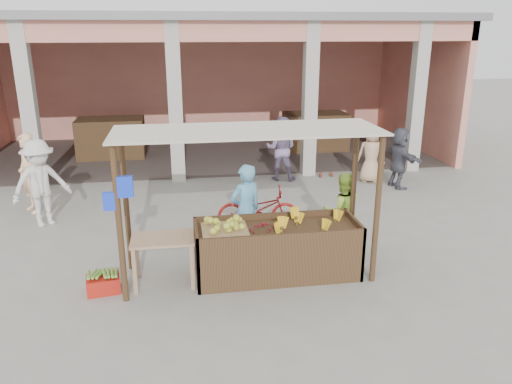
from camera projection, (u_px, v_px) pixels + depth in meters
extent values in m
plane|color=gray|center=(246.00, 276.00, 8.05)|extent=(60.00, 60.00, 0.00)
cube|color=#E29076|center=(202.00, 81.00, 18.12)|extent=(14.00, 0.20, 4.00)
cube|color=#E29076|center=(417.00, 86.00, 16.44)|extent=(0.20, 6.00, 4.00)
cube|color=#E29076|center=(213.00, 31.00, 12.18)|extent=(14.00, 0.30, 0.50)
cube|color=slate|center=(205.00, 18.00, 14.74)|extent=(14.40, 6.40, 0.20)
cube|color=#BAB6AA|center=(29.00, 107.00, 12.05)|extent=(0.35, 0.35, 4.00)
cube|color=#BAB6AA|center=(175.00, 104.00, 12.57)|extent=(0.35, 0.35, 4.00)
cube|color=#BAB6AA|center=(310.00, 101.00, 13.10)|extent=(0.35, 0.35, 4.00)
cube|color=#BAB6AA|center=(417.00, 99.00, 13.55)|extent=(0.35, 0.35, 4.00)
cube|color=#4D381E|center=(111.00, 138.00, 15.38)|extent=(2.00, 1.20, 1.20)
cube|color=#4D381E|center=(315.00, 131.00, 16.36)|extent=(2.00, 1.20, 1.20)
cube|color=#4D381E|center=(277.00, 252.00, 8.00)|extent=(2.60, 0.95, 0.80)
cylinder|color=#4D381E|center=(120.00, 226.00, 6.98)|extent=(0.09, 0.09, 2.35)
cylinder|color=#4D381E|center=(377.00, 211.00, 7.55)|extent=(0.09, 0.09, 2.35)
cylinder|color=#4D381E|center=(126.00, 202.00, 7.96)|extent=(0.09, 0.09, 2.35)
cylinder|color=#4D381E|center=(353.00, 190.00, 8.54)|extent=(0.09, 0.09, 2.35)
cube|color=beige|center=(248.00, 130.00, 7.39)|extent=(4.00, 1.35, 0.03)
cube|color=blue|center=(125.00, 187.00, 6.82)|extent=(0.22, 0.08, 0.30)
cube|color=blue|center=(110.00, 201.00, 6.85)|extent=(0.18, 0.07, 0.26)
cube|color=#99774F|center=(225.00, 230.00, 7.74)|extent=(0.71, 0.62, 0.06)
ellipsoid|color=gold|center=(224.00, 224.00, 7.71)|extent=(0.61, 0.53, 0.13)
ellipsoid|color=maroon|center=(263.00, 226.00, 7.77)|extent=(0.47, 0.39, 0.15)
cube|color=tan|center=(163.00, 239.00, 7.61)|extent=(0.96, 0.64, 0.04)
cube|color=tan|center=(135.00, 272.00, 7.42)|extent=(0.06, 0.06, 0.73)
cube|color=tan|center=(192.00, 267.00, 7.55)|extent=(0.06, 0.06, 0.73)
cube|color=tan|center=(137.00, 256.00, 7.92)|extent=(0.06, 0.06, 0.73)
cube|color=tan|center=(191.00, 253.00, 8.05)|extent=(0.06, 0.06, 0.73)
cube|color=#B51E13|center=(103.00, 284.00, 7.55)|extent=(0.53, 0.42, 0.25)
ellipsoid|color=maroon|center=(321.00, 168.00, 13.31)|extent=(0.40, 0.40, 0.54)
ellipsoid|color=maroon|center=(332.00, 167.00, 13.40)|extent=(0.40, 0.40, 0.54)
imported|color=#5EA6D3|center=(246.00, 207.00, 8.58)|extent=(0.80, 0.72, 1.75)
imported|color=#98BF3E|center=(342.00, 209.00, 8.85)|extent=(0.74, 0.45, 1.51)
imported|color=maroon|center=(258.00, 208.00, 9.85)|extent=(0.78, 1.74, 0.88)
imported|color=silver|center=(40.00, 180.00, 9.89)|extent=(1.36, 1.15, 1.90)
imported|color=tan|center=(372.00, 152.00, 12.78)|extent=(0.91, 0.74, 1.62)
imported|color=#4A4C56|center=(399.00, 156.00, 12.33)|extent=(0.77, 1.54, 1.61)
imported|color=#FAC295|center=(29.00, 172.00, 10.64)|extent=(0.81, 0.84, 1.80)
imported|color=slate|center=(281.00, 146.00, 12.96)|extent=(1.01, 0.77, 1.83)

